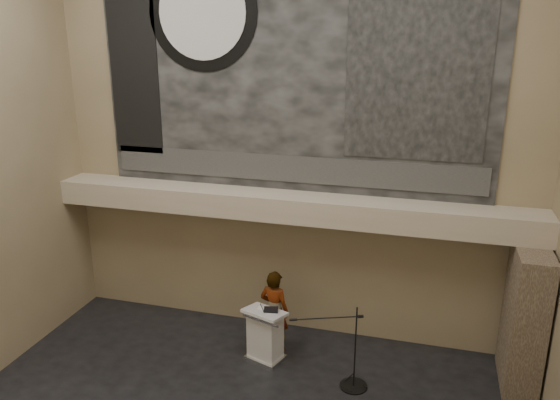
% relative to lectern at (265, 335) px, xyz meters
% --- Properties ---
extents(wall_back, '(10.00, 0.02, 8.50)m').
position_rel_lectern_xyz_m(wall_back, '(0.13, 1.43, 3.70)').
color(wall_back, '#7B6B4E').
rests_on(wall_back, floor).
extents(soffit, '(10.00, 0.80, 0.50)m').
position_rel_lectern_xyz_m(soffit, '(0.13, 1.03, 2.40)').
color(soffit, tan).
rests_on(soffit, wall_back).
extents(sprinkler_left, '(0.04, 0.04, 0.06)m').
position_rel_lectern_xyz_m(sprinkler_left, '(-1.47, 0.98, 2.12)').
color(sprinkler_left, '#B2893D').
rests_on(sprinkler_left, soffit).
extents(sprinkler_right, '(0.04, 0.04, 0.06)m').
position_rel_lectern_xyz_m(sprinkler_right, '(2.03, 0.98, 2.12)').
color(sprinkler_right, '#B2893D').
rests_on(sprinkler_right, soffit).
extents(banner, '(8.00, 0.05, 5.00)m').
position_rel_lectern_xyz_m(banner, '(0.13, 1.40, 5.15)').
color(banner, black).
rests_on(banner, wall_back).
extents(banner_text_strip, '(7.76, 0.02, 0.55)m').
position_rel_lectern_xyz_m(banner_text_strip, '(0.13, 1.36, 3.10)').
color(banner_text_strip, '#303030').
rests_on(banner_text_strip, banner).
extents(banner_clock_rim, '(2.30, 0.02, 2.30)m').
position_rel_lectern_xyz_m(banner_clock_rim, '(-1.67, 1.36, 6.15)').
color(banner_clock_rim, black).
rests_on(banner_clock_rim, banner).
extents(banner_clock_face, '(1.84, 0.02, 1.84)m').
position_rel_lectern_xyz_m(banner_clock_face, '(-1.67, 1.34, 6.15)').
color(banner_clock_face, silver).
rests_on(banner_clock_face, banner).
extents(banner_building_print, '(2.60, 0.02, 3.60)m').
position_rel_lectern_xyz_m(banner_building_print, '(2.53, 1.36, 5.25)').
color(banner_building_print, black).
rests_on(banner_building_print, banner).
extents(banner_brick_print, '(1.10, 0.02, 3.20)m').
position_rel_lectern_xyz_m(banner_brick_print, '(-3.27, 1.36, 4.85)').
color(banner_brick_print, black).
rests_on(banner_brick_print, banner).
extents(stone_pier, '(0.60, 1.40, 2.70)m').
position_rel_lectern_xyz_m(stone_pier, '(4.78, 0.58, 0.80)').
color(stone_pier, '#47392B').
rests_on(stone_pier, floor).
extents(lectern, '(0.93, 0.78, 1.14)m').
position_rel_lectern_xyz_m(lectern, '(0.00, 0.00, 0.00)').
color(lectern, silver).
rests_on(lectern, floor).
extents(binder, '(0.33, 0.29, 0.04)m').
position_rel_lectern_xyz_m(binder, '(0.11, 0.03, 0.56)').
color(binder, black).
rests_on(binder, lectern).
extents(papers, '(0.24, 0.32, 0.00)m').
position_rel_lectern_xyz_m(papers, '(-0.06, -0.02, 0.55)').
color(papers, silver).
rests_on(papers, lectern).
extents(speaker_person, '(0.72, 0.55, 1.76)m').
position_rel_lectern_xyz_m(speaker_person, '(0.07, 0.41, 0.33)').
color(speaker_person, white).
rests_on(speaker_person, floor).
extents(mic_stand, '(1.39, 0.71, 1.65)m').
position_rel_lectern_xyz_m(mic_stand, '(1.81, -0.42, -0.31)').
color(mic_stand, black).
rests_on(mic_stand, floor).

